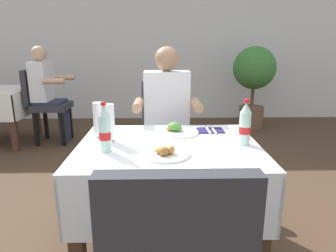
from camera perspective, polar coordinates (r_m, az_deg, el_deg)
name	(u,v)px	position (r m, az deg, el deg)	size (l,w,h in m)	color
ground_plane	(154,251)	(2.08, -2.70, -22.52)	(11.00, 11.00, 0.00)	#473323
back_wall	(158,35)	(5.33, -1.95, 16.76)	(11.00, 0.12, 2.85)	silver
main_dining_table	(168,172)	(1.79, 0.07, -8.70)	(1.03, 0.84, 0.72)	white
chair_far_diner_seat	(166,132)	(2.55, -0.36, -1.18)	(0.44, 0.50, 0.97)	#2D2D33
seated_diner_far	(167,117)	(2.41, -0.20, 1.68)	(0.50, 0.46, 1.26)	#282D42
plate_near_camera	(165,153)	(1.55, -0.49, -5.06)	(0.26, 0.26, 0.06)	white
plate_far_diner	(176,130)	(1.94, 1.62, -0.76)	(0.26, 0.26, 0.07)	white
beer_glass_left	(108,122)	(1.77, -11.22, 0.68)	(0.07, 0.07, 0.22)	white
beer_glass_middle	(99,120)	(1.86, -12.88, 1.15)	(0.07, 0.07, 0.22)	white
cola_bottle_primary	(245,125)	(1.75, 14.36, 0.19)	(0.07, 0.07, 0.26)	silver
cola_bottle_secondary	(105,130)	(1.61, -11.86, -0.78)	(0.06, 0.06, 0.27)	silver
napkin_cutlery_set	(210,130)	(2.00, 8.01, -0.80)	(0.17, 0.19, 0.01)	#231E4C
background_chair_right	(44,101)	(4.27, -22.32, 4.31)	(0.50, 0.44, 0.97)	#2D2D33
background_patron	(47,90)	(4.23, -21.91, 6.42)	(0.46, 0.50, 1.26)	#282D42
potted_plant_corner	(254,76)	(4.85, 15.93, 9.14)	(0.65, 0.65, 1.26)	brown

